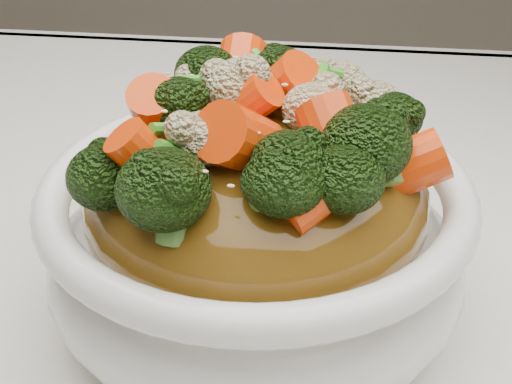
# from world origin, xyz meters

# --- Properties ---
(tablecloth) EXTENTS (1.20, 0.80, 0.04)m
(tablecloth) POSITION_xyz_m (0.00, 0.00, 0.73)
(tablecloth) COLOR white
(tablecloth) RESTS_ON dining_table
(bowl) EXTENTS (0.23, 0.23, 0.09)m
(bowl) POSITION_xyz_m (-0.00, -0.04, 0.79)
(bowl) COLOR white
(bowl) RESTS_ON tablecloth
(sauce_base) EXTENTS (0.18, 0.18, 0.10)m
(sauce_base) POSITION_xyz_m (-0.00, -0.04, 0.82)
(sauce_base) COLOR brown
(sauce_base) RESTS_ON bowl
(carrots) EXTENTS (0.18, 0.18, 0.05)m
(carrots) POSITION_xyz_m (-0.00, -0.04, 0.89)
(carrots) COLOR #F44107
(carrots) RESTS_ON sauce_base
(broccoli) EXTENTS (0.18, 0.18, 0.05)m
(broccoli) POSITION_xyz_m (-0.00, -0.04, 0.89)
(broccoli) COLOR black
(broccoli) RESTS_ON sauce_base
(cauliflower) EXTENTS (0.18, 0.18, 0.04)m
(cauliflower) POSITION_xyz_m (-0.00, -0.04, 0.89)
(cauliflower) COLOR beige
(cauliflower) RESTS_ON sauce_base
(scallions) EXTENTS (0.14, 0.14, 0.02)m
(scallions) POSITION_xyz_m (-0.00, -0.04, 0.89)
(scallions) COLOR #399622
(scallions) RESTS_ON sauce_base
(sesame_seeds) EXTENTS (0.16, 0.16, 0.01)m
(sesame_seeds) POSITION_xyz_m (-0.00, -0.04, 0.89)
(sesame_seeds) COLOR beige
(sesame_seeds) RESTS_ON sauce_base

